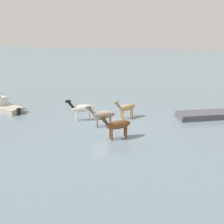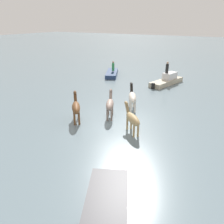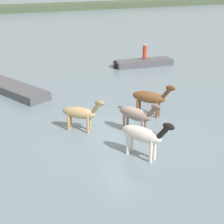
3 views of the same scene
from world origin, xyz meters
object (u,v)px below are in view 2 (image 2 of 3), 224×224
Objects in this scene: boat_launch_far at (112,74)px; horse_lead at (76,107)px; horse_mid_herd at (132,97)px; boat_tender_starboard at (167,81)px; horse_dun_straggler at (132,119)px; person_helmsman_aft at (167,68)px; horse_gray_outer at (110,104)px; person_boatman_standing at (113,66)px.

horse_lead is at bearing -5.65° from boat_launch_far.
boat_tender_starboard is at bearing -31.53° from horse_mid_herd.
horse_dun_straggler reaches higher than boat_launch_far.
boat_launch_far is 7.24m from person_helmsman_aft.
person_helmsman_aft reaches higher than horse_lead.
boat_launch_far is at bearing 2.83° from horse_gray_outer.
horse_dun_straggler is 0.82× the size of horse_mid_herd.
person_boatman_standing is (4.44, -12.83, 0.13)m from horse_lead.
person_helmsman_aft is (0.15, -0.10, 1.43)m from boat_tender_starboard.
boat_tender_starboard is 7.10m from person_boatman_standing.
horse_gray_outer reaches higher than horse_dun_straggler.
horse_gray_outer is at bearing -169.59° from boat_tender_starboard.
boat_tender_starboard is 4.16× the size of person_boatman_standing.
horse_gray_outer is 0.48× the size of boat_launch_far.
horse_dun_straggler is 0.40× the size of boat_launch_far.
boat_launch_far is at bearing -14.01° from horse_dun_straggler.
horse_gray_outer is at bearing 85.89° from person_helmsman_aft.
horse_mid_herd reaches higher than boat_launch_far.
horse_dun_straggler is at bearing -145.66° from horse_gray_outer.
horse_lead is at bearing 109.10° from person_boatman_standing.
horse_dun_straggler is 0.91× the size of horse_lead.
horse_dun_straggler reaches higher than boat_tender_starboard.
horse_mid_herd is (1.59, -3.39, 0.10)m from horse_dun_straggler.
boat_tender_starboard is (1.42, -11.89, -0.62)m from horse_dun_straggler.
boat_launch_far is 0.98m from person_boatman_standing.
person_helmsman_aft is (-0.02, -8.60, 0.71)m from horse_mid_herd.
person_boatman_standing is 6.92m from person_helmsman_aft.
person_boatman_standing is at bearing -21.18° from horse_lead.
horse_lead is at bearing 108.63° from horse_gray_outer.
boat_tender_starboard is at bearing 60.45° from boat_launch_far.
person_helmsman_aft reaches higher than boat_tender_starboard.
person_boatman_standing is (6.11, -11.14, 0.15)m from horse_gray_outer.
horse_mid_herd reaches higher than horse_dun_straggler.
horse_mid_herd is 11.36m from person_boatman_standing.
horse_gray_outer is 1.85× the size of person_helmsman_aft.
boat_launch_far is at bearing 11.48° from person_boatman_standing.
horse_dun_straggler is 0.84× the size of horse_gray_outer.
person_helmsman_aft is at bearing -30.50° from horse_mid_herd.
horse_mid_herd is 1.89× the size of person_boatman_standing.
person_helmsman_aft is at bearing 176.25° from person_boatman_standing.
horse_lead reaches higher than person_boatman_standing.
horse_dun_straggler is 15.04m from person_boatman_standing.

